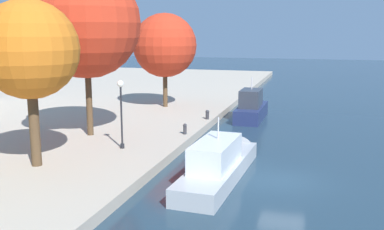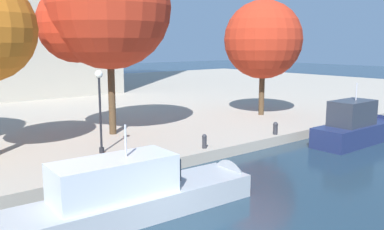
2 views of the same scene
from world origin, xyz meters
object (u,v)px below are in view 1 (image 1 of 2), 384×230
at_px(motor_yacht_2, 252,109).
at_px(tree_0, 28,47).
at_px(mooring_bollard_0, 207,114).
at_px(tree_1, 164,44).
at_px(mooring_bollard_1, 185,128).
at_px(tree_4, 83,26).
at_px(lamp_post, 121,106).
at_px(motor_yacht_1, 221,165).

height_order(motor_yacht_2, tree_0, tree_0).
height_order(motor_yacht_2, mooring_bollard_0, motor_yacht_2).
bearing_deg(motor_yacht_2, tree_1, 88.16).
xyz_separation_m(mooring_bollard_0, mooring_bollard_1, (-5.91, 0.19, -0.00)).
xyz_separation_m(mooring_bollard_1, tree_4, (-2.43, 6.63, 7.39)).
xyz_separation_m(mooring_bollard_0, lamp_post, (-10.84, 2.93, 2.38)).
distance_m(lamp_post, tree_1, 16.33).
relative_size(mooring_bollard_1, tree_4, 0.07).
relative_size(tree_1, tree_4, 0.77).
xyz_separation_m(motor_yacht_2, tree_4, (-12.91, 10.01, 7.56)).
height_order(lamp_post, tree_0, tree_0).
bearing_deg(tree_4, motor_yacht_2, -37.80).
relative_size(lamp_post, tree_0, 0.48).
bearing_deg(tree_1, tree_4, 175.14).
relative_size(motor_yacht_2, mooring_bollard_1, 9.68).
xyz_separation_m(motor_yacht_1, tree_4, (4.30, 10.89, 7.81)).
height_order(mooring_bollard_0, lamp_post, lamp_post).
distance_m(motor_yacht_1, mooring_bollard_0, 13.29).
height_order(mooring_bollard_0, tree_1, tree_1).
xyz_separation_m(motor_yacht_1, tree_1, (17.53, 9.76, 6.25)).
relative_size(mooring_bollard_1, lamp_post, 0.18).
xyz_separation_m(motor_yacht_1, tree_0, (-2.95, 10.11, 6.67)).
bearing_deg(mooring_bollard_1, tree_1, 27.02).
bearing_deg(motor_yacht_1, tree_0, 108.97).
relative_size(motor_yacht_2, tree_4, 0.66).
relative_size(tree_0, tree_1, 1.00).
relative_size(motor_yacht_2, tree_0, 0.85).
bearing_deg(mooring_bollard_1, lamp_post, 151.00).
height_order(mooring_bollard_0, tree_0, tree_0).
bearing_deg(motor_yacht_1, tree_4, 71.16).
height_order(motor_yacht_2, tree_4, tree_4).
distance_m(lamp_post, tree_4, 6.81).
bearing_deg(motor_yacht_2, mooring_bollard_1, 162.31).
bearing_deg(motor_yacht_1, lamp_post, 78.26).
bearing_deg(tree_0, mooring_bollard_1, -31.13).
bearing_deg(mooring_bollard_1, motor_yacht_2, -17.91).
distance_m(mooring_bollard_0, tree_4, 13.06).
distance_m(motor_yacht_2, tree_1, 10.73).
relative_size(mooring_bollard_0, lamp_post, 0.18).
xyz_separation_m(mooring_bollard_0, tree_1, (4.89, 5.70, 5.82)).
bearing_deg(motor_yacht_1, mooring_bollard_0, 20.55).
distance_m(motor_yacht_1, motor_yacht_2, 17.23).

